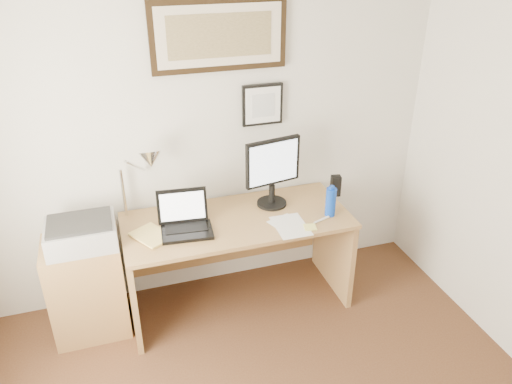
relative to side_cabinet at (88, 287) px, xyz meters
name	(u,v)px	position (x,y,z in m)	size (l,w,h in m)	color
wall_back	(201,137)	(0.92, 0.32, 0.89)	(3.50, 0.02, 2.50)	silver
side_cabinet	(88,287)	(0.00, 0.00, 0.00)	(0.50, 0.40, 0.73)	olive
water_bottle	(331,202)	(1.72, -0.20, 0.49)	(0.07, 0.07, 0.21)	#0E3CB8
bottle_cap	(332,187)	(1.72, -0.20, 0.61)	(0.04, 0.04, 0.02)	#0E3CB8
speaker	(336,186)	(1.89, 0.06, 0.47)	(0.07, 0.06, 0.16)	black
paper_sheet_a	(290,226)	(1.39, -0.25, 0.39)	(0.19, 0.28, 0.00)	silver
paper_sheet_b	(291,226)	(1.40, -0.26, 0.39)	(0.22, 0.31, 0.00)	silver
sticky_pad	(310,227)	(1.51, -0.32, 0.39)	(0.08, 0.08, 0.01)	#E9E66E
marker_pen	(322,220)	(1.63, -0.26, 0.39)	(0.02, 0.02, 0.14)	white
book	(140,242)	(0.38, -0.16, 0.40)	(0.19, 0.27, 0.02)	#E4C66B
desk	(234,240)	(1.07, 0.04, 0.15)	(1.60, 0.70, 0.75)	olive
laptop	(185,222)	(0.70, -0.08, 0.44)	(0.36, 0.32, 0.26)	black
lcd_monitor	(273,169)	(1.37, 0.06, 0.68)	(0.42, 0.22, 0.52)	black
printer	(81,233)	(0.03, -0.03, 0.45)	(0.44, 0.34, 0.18)	#A9A9AB
desk_lamp	(148,162)	(0.51, 0.13, 0.82)	(0.29, 0.27, 0.53)	silver
picture_large	(219,35)	(1.07, 0.29, 1.59)	(0.92, 0.04, 0.47)	black
picture_small	(262,105)	(1.37, 0.29, 1.09)	(0.30, 0.03, 0.30)	black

